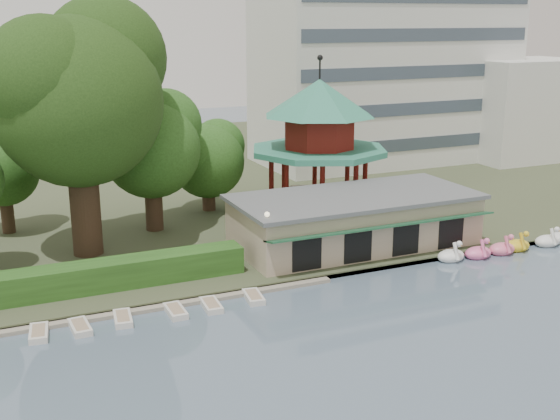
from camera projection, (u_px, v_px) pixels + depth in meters
shore at (136, 179)px, 76.44m from camera, size 220.00×70.00×0.40m
embankment at (256, 287)px, 45.89m from camera, size 220.00×0.60×0.30m
dock at (68, 319)px, 41.09m from camera, size 34.00×1.60×0.24m
boathouse at (355, 219)px, 53.35m from camera, size 18.60×9.39×3.90m
pavilion at (319, 132)px, 61.61m from camera, size 12.40×12.40×13.50m
office_building at (408, 82)px, 84.11m from camera, size 38.00×18.00×20.00m
hedge at (8, 289)px, 42.51m from camera, size 30.00×2.00×1.80m
lamp_post at (267, 231)px, 47.13m from camera, size 0.36×0.36×4.28m
big_tree at (78, 88)px, 48.76m from camera, size 13.12×12.23×18.47m
small_trees at (53, 168)px, 52.59m from camera, size 39.67×16.70×11.33m
swan_boats at (522, 245)px, 53.65m from camera, size 15.19×2.07×1.92m
moored_rowboats at (33, 334)px, 39.01m from camera, size 27.74×2.73×0.36m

